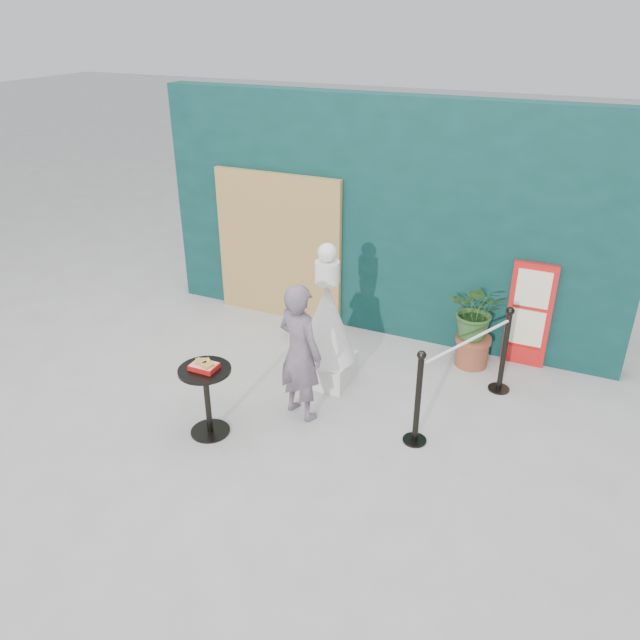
% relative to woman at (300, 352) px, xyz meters
% --- Properties ---
extents(ground, '(60.00, 60.00, 0.00)m').
position_rel_woman_xyz_m(ground, '(0.09, -0.91, -0.75)').
color(ground, '#ADAAA5').
rests_on(ground, ground).
extents(back_wall, '(6.00, 0.30, 3.00)m').
position_rel_woman_xyz_m(back_wall, '(0.09, 2.24, 0.75)').
color(back_wall, '#0A2D27').
rests_on(back_wall, ground).
extents(bamboo_fence, '(1.80, 0.08, 2.00)m').
position_rel_woman_xyz_m(bamboo_fence, '(-1.31, 2.03, 0.25)').
color(bamboo_fence, tan).
rests_on(bamboo_fence, ground).
extents(woman, '(0.63, 0.52, 1.50)m').
position_rel_woman_xyz_m(woman, '(0.00, 0.00, 0.00)').
color(woman, slate).
rests_on(woman, ground).
extents(menu_board, '(0.50, 0.07, 1.30)m').
position_rel_woman_xyz_m(menu_board, '(1.99, 2.05, -0.10)').
color(menu_board, red).
rests_on(menu_board, ground).
extents(statue, '(0.65, 0.65, 1.68)m').
position_rel_woman_xyz_m(statue, '(-0.02, 0.73, -0.06)').
color(statue, silver).
rests_on(statue, ground).
extents(cafe_table, '(0.52, 0.52, 0.75)m').
position_rel_woman_xyz_m(cafe_table, '(-0.70, -0.68, -0.25)').
color(cafe_table, black).
rests_on(cafe_table, ground).
extents(food_basket, '(0.26, 0.19, 0.11)m').
position_rel_woman_xyz_m(food_basket, '(-0.70, -0.67, 0.04)').
color(food_basket, '#AC1212').
rests_on(food_basket, cafe_table).
extents(planter, '(0.63, 0.55, 1.08)m').
position_rel_woman_xyz_m(planter, '(1.44, 1.76, -0.12)').
color(planter, brown).
rests_on(planter, ground).
extents(stanchion_barrier, '(0.84, 1.54, 1.03)m').
position_rel_woman_xyz_m(stanchion_barrier, '(1.55, 0.69, -0.25)').
color(stanchion_barrier, black).
rests_on(stanchion_barrier, ground).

